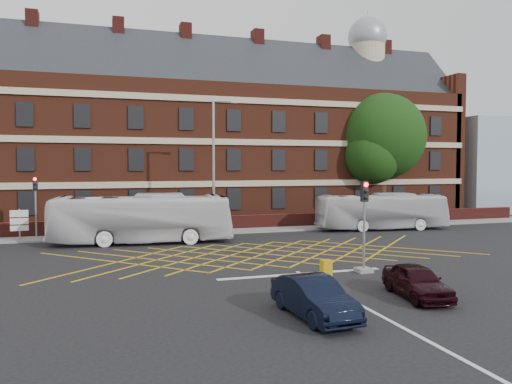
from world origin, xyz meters
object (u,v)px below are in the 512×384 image
object	(u,v)px
deciduous_tree	(382,142)
utility_cabinet	(326,270)
bus_right	(382,211)
street_lamp	(215,189)
traffic_light_far	(36,214)
direction_signs	(19,222)
car_navy	(314,297)
bus_left	(142,219)
car_maroon	(417,281)
traffic_light_near	(364,235)

from	to	relation	value
deciduous_tree	utility_cabinet	xyz separation A→B (m)	(-15.86, -21.38, -6.72)
bus_right	street_lamp	xyz separation A→B (m)	(-13.28, 0.29, 1.93)
traffic_light_far	direction_signs	size ratio (longest dim) A/B	1.94
direction_signs	street_lamp	bearing A→B (deg)	-4.33
traffic_light_far	street_lamp	world-z (taller)	street_lamp
bus_right	car_navy	xyz separation A→B (m)	(-14.38, -19.22, -0.77)
car_navy	street_lamp	size ratio (longest dim) A/B	0.42
bus_left	car_maroon	xyz separation A→B (m)	(8.82, -16.71, -0.97)
traffic_light_near	street_lamp	xyz separation A→B (m)	(-4.00, 13.82, 1.60)
car_navy	car_maroon	world-z (taller)	car_navy
traffic_light_far	direction_signs	distance (m)	1.17
bus_right	car_maroon	world-z (taller)	bus_right
traffic_light_far	deciduous_tree	bearing A→B (deg)	9.63
bus_left	traffic_light_far	bearing A→B (deg)	70.29
bus_right	street_lamp	world-z (taller)	street_lamp
traffic_light_near	car_navy	bearing A→B (deg)	-131.83
bus_right	traffic_light_near	world-z (taller)	traffic_light_near
bus_left	utility_cabinet	size ratio (longest dim) A/B	12.64
deciduous_tree	traffic_light_far	distance (m)	30.16
bus_left	car_navy	bearing A→B (deg)	-160.64
direction_signs	car_navy	bearing A→B (deg)	-60.35
car_navy	car_maroon	size ratio (longest dim) A/B	1.09
car_navy	traffic_light_far	bearing A→B (deg)	112.69
bus_right	car_navy	size ratio (longest dim) A/B	2.55
bus_right	traffic_light_near	bearing A→B (deg)	152.92
traffic_light_far	utility_cabinet	world-z (taller)	traffic_light_far
utility_cabinet	street_lamp	bearing A→B (deg)	96.03
street_lamp	deciduous_tree	bearing A→B (deg)	20.49
bus_right	car_maroon	distance (m)	20.55
traffic_light_near	street_lamp	size ratio (longest dim) A/B	0.45
bus_right	deciduous_tree	xyz separation A→B (m)	(4.15, 6.81, 5.75)
bus_left	deciduous_tree	distance (m)	24.70
car_navy	traffic_light_near	distance (m)	7.73
deciduous_tree	traffic_light_near	bearing A→B (deg)	-123.44
car_maroon	utility_cabinet	distance (m)	4.12
car_maroon	utility_cabinet	xyz separation A→B (m)	(-2.07, 3.56, -0.18)
bus_left	car_navy	xyz separation A→B (m)	(4.08, -17.81, -0.93)
deciduous_tree	direction_signs	world-z (taller)	deciduous_tree
bus_left	traffic_light_far	xyz separation A→B (m)	(-6.64, 3.26, 0.16)
car_navy	car_maroon	distance (m)	4.87
bus_left	utility_cabinet	distance (m)	14.83
direction_signs	traffic_light_far	bearing A→B (deg)	31.98
bus_right	deciduous_tree	size ratio (longest dim) A/B	0.88
traffic_light_near	street_lamp	distance (m)	14.47
car_navy	traffic_light_far	world-z (taller)	traffic_light_far
direction_signs	bus_left	bearing A→B (deg)	-19.45
bus_left	bus_right	bearing A→B (deg)	-79.16
car_maroon	deciduous_tree	size ratio (longest dim) A/B	0.32
car_navy	direction_signs	size ratio (longest dim) A/B	1.84
bus_left	car_navy	distance (m)	18.29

